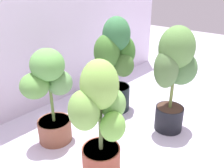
{
  "coord_description": "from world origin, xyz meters",
  "views": [
    {
      "loc": [
        -1.05,
        -0.8,
        1.02
      ],
      "look_at": [
        0.01,
        0.13,
        0.4
      ],
      "focal_mm": 37.73,
      "sensor_mm": 36.0,
      "label": 1
    }
  ],
  "objects_px": {
    "potted_plant_back_right": "(116,60)",
    "potted_plant_front_left": "(100,121)",
    "potted_plant_front_right": "(174,71)",
    "potted_plant_back_left": "(50,93)"
  },
  "relations": [
    {
      "from": "potted_plant_front_left",
      "to": "potted_plant_front_right",
      "type": "xyz_separation_m",
      "value": [
        0.67,
        -0.05,
        0.09
      ]
    },
    {
      "from": "potted_plant_back_right",
      "to": "potted_plant_back_left",
      "type": "xyz_separation_m",
      "value": [
        -0.61,
        0.04,
        -0.07
      ]
    },
    {
      "from": "potted_plant_back_left",
      "to": "potted_plant_front_right",
      "type": "bearing_deg",
      "value": -39.55
    },
    {
      "from": "potted_plant_front_right",
      "to": "potted_plant_back_left",
      "type": "bearing_deg",
      "value": 140.45
    },
    {
      "from": "potted_plant_front_left",
      "to": "potted_plant_back_right",
      "type": "bearing_deg",
      "value": 34.12
    },
    {
      "from": "potted_plant_front_left",
      "to": "potted_plant_front_right",
      "type": "distance_m",
      "value": 0.68
    },
    {
      "from": "potted_plant_back_right",
      "to": "potted_plant_front_left",
      "type": "height_order",
      "value": "potted_plant_back_right"
    },
    {
      "from": "potted_plant_back_right",
      "to": "potted_plant_back_left",
      "type": "height_order",
      "value": "potted_plant_back_right"
    },
    {
      "from": "potted_plant_back_right",
      "to": "potted_plant_front_left",
      "type": "distance_m",
      "value": 0.77
    },
    {
      "from": "potted_plant_back_right",
      "to": "potted_plant_back_left",
      "type": "relative_size",
      "value": 1.2
    }
  ]
}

